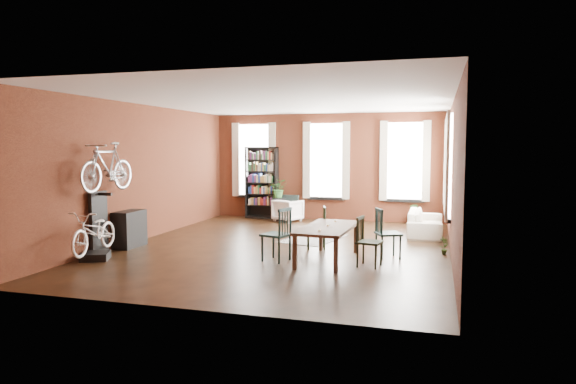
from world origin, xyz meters
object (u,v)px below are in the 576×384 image
at_px(dining_chair_b, 316,228).
at_px(bicycle_floor, 94,212).
at_px(dining_chair_d, 388,233).
at_px(dining_chair_c, 370,242).
at_px(cream_sofa, 426,218).
at_px(white_armchair, 288,209).
at_px(console_table, 129,229).
at_px(bike_trainer, 95,256).
at_px(plant_stand, 279,209).
at_px(bookshelf, 262,183).
at_px(dining_chair_a, 276,234).
at_px(dining_table, 328,244).

xyz_separation_m(dining_chair_b, bicycle_floor, (-3.88, -2.29, 0.48)).
relative_size(dining_chair_b, dining_chair_d, 0.93).
relative_size(dining_chair_c, dining_chair_d, 0.93).
bearing_deg(cream_sofa, white_armchair, 72.78).
bearing_deg(dining_chair_c, dining_chair_d, -7.20).
relative_size(cream_sofa, console_table, 2.60).
relative_size(dining_chair_c, cream_sofa, 0.44).
bearing_deg(dining_chair_d, white_armchair, 13.52).
bearing_deg(bike_trainer, white_armchair, 70.48).
distance_m(dining_chair_d, plant_stand, 5.82).
distance_m(bookshelf, bicycle_floor, 6.65).
relative_size(dining_chair_a, cream_sofa, 0.50).
height_order(dining_chair_b, console_table, dining_chair_b).
xyz_separation_m(console_table, plant_stand, (1.91, 4.96, -0.07)).
xyz_separation_m(dining_chair_d, cream_sofa, (0.65, 3.05, -0.08)).
distance_m(dining_table, white_armchair, 5.35).
xyz_separation_m(dining_chair_c, dining_chair_d, (0.26, 0.84, 0.04)).
relative_size(dining_chair_b, bicycle_floor, 0.58).
distance_m(bookshelf, cream_sofa, 5.28).
bearing_deg(plant_stand, dining_table, -63.30).
bearing_deg(white_armchair, console_table, 87.23).
distance_m(cream_sofa, plant_stand, 4.56).
bearing_deg(dining_table, dining_chair_a, -160.73).
height_order(dining_chair_c, bicycle_floor, bicycle_floor).
height_order(dining_table, console_table, console_table).
bearing_deg(bicycle_floor, console_table, 86.83).
distance_m(dining_chair_c, bicycle_floor, 5.31).
bearing_deg(dining_chair_c, bookshelf, 45.93).
bearing_deg(console_table, dining_chair_a, -6.90).
relative_size(bookshelf, bike_trainer, 4.36).
relative_size(dining_table, bike_trainer, 3.90).
distance_m(dining_chair_a, bicycle_floor, 3.55).
height_order(cream_sofa, console_table, cream_sofa).
bearing_deg(dining_chair_a, console_table, -80.82).
bearing_deg(bookshelf, cream_sofa, -18.95).
bearing_deg(dining_table, console_table, -179.52).
height_order(dining_chair_c, cream_sofa, dining_chair_c).
relative_size(dining_table, plant_stand, 2.94).
bearing_deg(bicycle_floor, dining_chair_c, 2.19).
relative_size(dining_table, dining_chair_d, 2.00).
distance_m(white_armchair, cream_sofa, 4.16).
bearing_deg(dining_chair_d, dining_chair_a, 88.75).
relative_size(dining_chair_b, bookshelf, 0.41).
bearing_deg(white_armchair, bike_trainer, 93.19).
height_order(bookshelf, cream_sofa, bookshelf).
height_order(dining_chair_c, console_table, dining_chair_c).
xyz_separation_m(dining_chair_c, plant_stand, (-3.40, 5.36, -0.12)).
relative_size(dining_chair_c, console_table, 1.14).
distance_m(dining_chair_d, bike_trainer, 5.77).
relative_size(dining_chair_c, plant_stand, 1.36).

